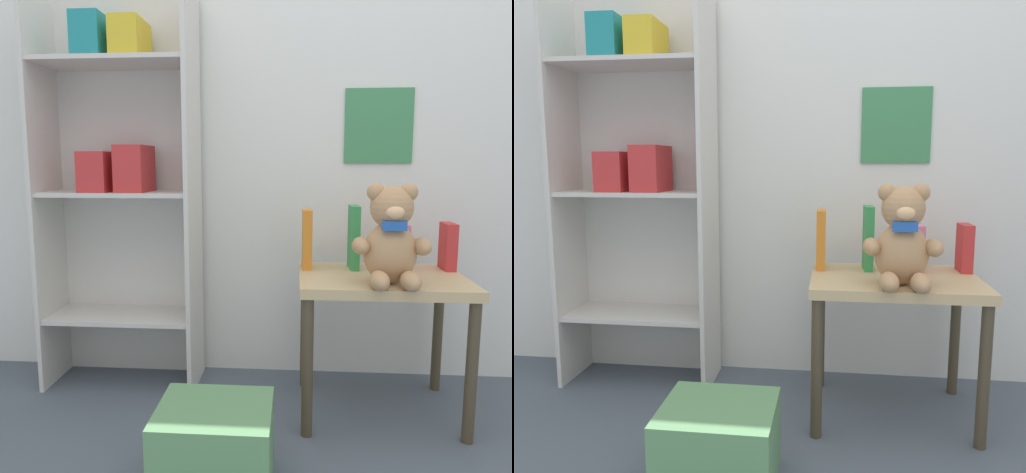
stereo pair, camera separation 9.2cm
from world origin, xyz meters
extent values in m
cube|color=silver|center=(0.00, 1.26, 1.25)|extent=(4.80, 0.06, 2.50)
cube|color=#3D8451|center=(0.25, 1.22, 1.11)|extent=(0.29, 0.01, 0.31)
cube|color=beige|center=(-1.14, 1.06, 0.82)|extent=(0.02, 0.29, 1.65)
cube|color=beige|center=(-0.52, 1.06, 0.82)|extent=(0.02, 0.29, 1.65)
cube|color=beige|center=(-0.83, 1.20, 0.82)|extent=(0.65, 0.02, 1.65)
cube|color=beige|center=(-0.83, 1.06, 0.30)|extent=(0.61, 0.27, 0.02)
cube|color=beige|center=(-0.83, 1.06, 0.82)|extent=(0.61, 0.27, 0.02)
cube|color=beige|center=(-0.83, 1.06, 1.35)|extent=(0.61, 0.27, 0.02)
cube|color=teal|center=(-0.91, 1.05, 1.44)|extent=(0.12, 0.20, 0.17)
cube|color=gold|center=(-0.76, 1.05, 1.44)|extent=(0.12, 0.20, 0.15)
cube|color=red|center=(-0.91, 1.05, 0.92)|extent=(0.12, 0.20, 0.16)
cube|color=red|center=(-0.76, 1.05, 0.93)|extent=(0.12, 0.20, 0.19)
cube|color=tan|center=(0.23, 0.88, 0.52)|extent=(0.61, 0.47, 0.04)
cylinder|color=#453A29|center=(-0.05, 0.67, 0.25)|extent=(0.04, 0.04, 0.50)
cylinder|color=#453A29|center=(0.50, 0.67, 0.25)|extent=(0.04, 0.04, 0.50)
cylinder|color=#453A29|center=(-0.05, 1.08, 0.25)|extent=(0.04, 0.04, 0.50)
cylinder|color=#453A29|center=(0.50, 1.08, 0.25)|extent=(0.04, 0.04, 0.50)
ellipsoid|color=tan|center=(0.23, 0.76, 0.64)|extent=(0.18, 0.14, 0.21)
sphere|color=tan|center=(0.23, 0.76, 0.80)|extent=(0.15, 0.15, 0.15)
sphere|color=tan|center=(0.18, 0.76, 0.85)|extent=(0.06, 0.06, 0.06)
sphere|color=tan|center=(0.29, 0.76, 0.85)|extent=(0.06, 0.06, 0.06)
ellipsoid|color=#F4BB82|center=(0.23, 0.69, 0.79)|extent=(0.06, 0.04, 0.04)
ellipsoid|color=tan|center=(0.13, 0.74, 0.67)|extent=(0.06, 0.12, 0.06)
ellipsoid|color=tan|center=(0.34, 0.74, 0.67)|extent=(0.06, 0.12, 0.06)
ellipsoid|color=tan|center=(0.18, 0.65, 0.57)|extent=(0.06, 0.13, 0.06)
ellipsoid|color=tan|center=(0.28, 0.65, 0.57)|extent=(0.06, 0.13, 0.06)
cube|color=#2356B2|center=(0.23, 0.70, 0.74)|extent=(0.08, 0.02, 0.03)
cube|color=orange|center=(-0.05, 0.99, 0.65)|extent=(0.04, 0.12, 0.23)
cube|color=#33934C|center=(0.14, 0.99, 0.66)|extent=(0.04, 0.11, 0.25)
cube|color=#D17093|center=(0.32, 1.00, 0.63)|extent=(0.05, 0.15, 0.18)
cube|color=red|center=(0.50, 1.01, 0.63)|extent=(0.04, 0.11, 0.18)
cube|color=#568956|center=(-0.32, 0.37, 0.13)|extent=(0.33, 0.30, 0.25)
camera|label=1|loc=(-0.09, -0.97, 0.95)|focal=35.00mm
camera|label=2|loc=(0.00, -0.96, 0.95)|focal=35.00mm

